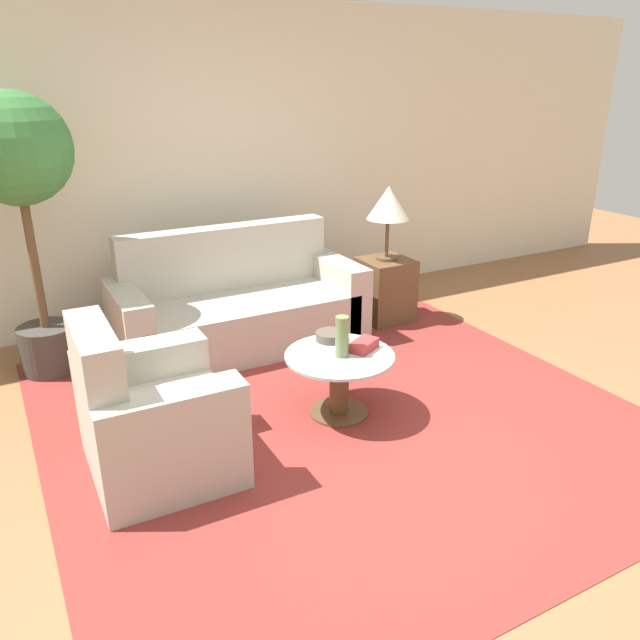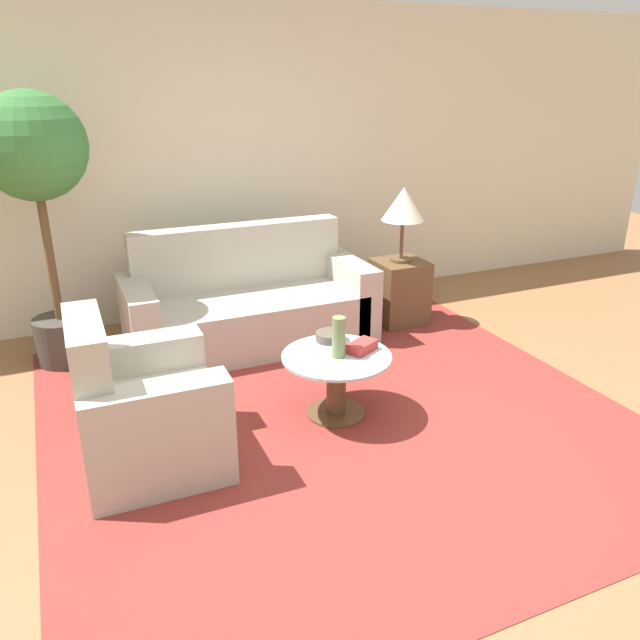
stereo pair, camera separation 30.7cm
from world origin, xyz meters
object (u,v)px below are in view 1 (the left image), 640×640
book_stack (364,345)px  armchair (148,422)px  table_lamp (388,204)px  vase (342,337)px  potted_plant (20,178)px  sofa_main (237,310)px  bowl (330,336)px  coffee_table (339,376)px

book_stack → armchair: bearing=153.4°
table_lamp → vase: 1.79m
table_lamp → book_stack: 1.70m
vase → potted_plant: bearing=134.2°
vase → armchair: bearing=-179.6°
armchair → book_stack: 1.37m
potted_plant → vase: 2.33m
book_stack → vase: bearing=157.2°
potted_plant → sofa_main: bearing=-8.2°
table_lamp → vase: size_ratio=2.42×
bowl → vase: bearing=-103.6°
vase → bowl: vase is taller
coffee_table → book_stack: book_stack is taller
table_lamp → book_stack: table_lamp is taller
sofa_main → table_lamp: bearing=-4.5°
armchair → potted_plant: (-0.32, 1.57, 1.09)m
armchair → book_stack: size_ratio=3.89×
potted_plant → coffee_table: bearing=-45.4°
bowl → book_stack: book_stack is taller
sofa_main → potted_plant: potted_plant is taller
sofa_main → table_lamp: 1.51m
coffee_table → bowl: 0.29m
sofa_main → bowl: (0.20, -1.12, 0.15)m
vase → bowl: size_ratio=1.33×
coffee_table → vase: (0.00, -0.02, 0.27)m
vase → bowl: (0.06, 0.25, -0.10)m
armchair → coffee_table: 1.19m
coffee_table → potted_plant: size_ratio=0.35×
armchair → coffee_table: armchair is taller
armchair → sofa_main: bearing=-36.7°
book_stack → table_lamp: bearing=23.4°
bowl → potted_plant: bearing=140.1°
sofa_main → coffee_table: bearing=-83.8°
sofa_main → bowl: size_ratio=9.89×
coffee_table → bowl: (0.06, 0.22, 0.17)m
armchair → bowl: bearing=-77.9°
coffee_table → bowl: size_ratio=3.53×
table_lamp → vase: (-1.18, -1.26, -0.47)m
potted_plant → bowl: size_ratio=10.05×
table_lamp → coffee_table: bearing=-133.6°
armchair → vase: armchair is taller
potted_plant → bowl: bearing=-39.9°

